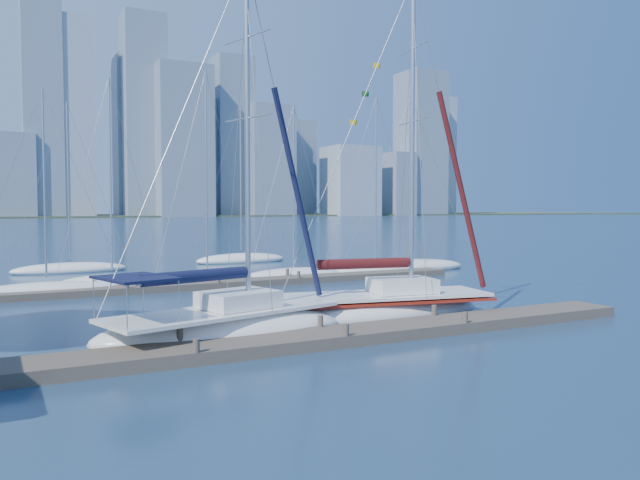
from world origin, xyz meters
TOP-DOWN VIEW (x-y plane):
  - ground at (0.00, 0.00)m, footprint 700.00×700.00m
  - near_dock at (0.00, 0.00)m, footprint 26.00×2.00m
  - far_dock at (2.00, 16.00)m, footprint 30.00×1.80m
  - far_shore at (0.00, 320.00)m, footprint 800.00×100.00m
  - sailboat_navy at (-3.15, 2.11)m, footprint 9.44×5.15m
  - sailboat_maroon at (4.25, 2.98)m, footprint 9.37×4.49m
  - bg_boat_0 at (-7.75, 17.09)m, footprint 8.05×5.01m
  - bg_boat_1 at (-4.12, 19.11)m, footprint 6.64×3.72m
  - bg_boat_2 at (1.25, 18.06)m, footprint 7.21×3.77m
  - bg_boat_3 at (7.00, 17.96)m, footprint 7.32×3.93m
  - bg_boat_4 at (13.29, 18.04)m, footprint 7.68×3.35m
  - bg_boat_5 at (16.49, 18.51)m, footprint 9.78×5.30m
  - bg_boat_6 at (-5.44, 28.79)m, footprint 7.82×2.19m
  - bg_boat_7 at (8.12, 30.69)m, footprint 8.03×5.19m
  - skyline at (24.38, 290.39)m, footprint 503.09×51.31m

SIDE VIEW (x-z plane):
  - ground at x=0.00m, z-range 0.00..0.00m
  - far_shore at x=0.00m, z-range -0.75..0.75m
  - far_dock at x=2.00m, z-range 0.00..0.36m
  - near_dock at x=0.00m, z-range 0.00..0.40m
  - bg_boat_0 at x=-7.75m, z-range -5.29..5.74m
  - bg_boat_3 at x=7.00m, z-range -5.48..5.96m
  - bg_boat_6 at x=-5.44m, z-range -5.90..6.38m
  - bg_boat_2 at x=1.25m, z-range -6.27..6.75m
  - bg_boat_4 at x=13.29m, z-range -6.00..6.50m
  - bg_boat_1 at x=-4.12m, z-range -5.90..6.43m
  - bg_boat_5 at x=16.49m, z-range -6.15..6.69m
  - bg_boat_7 at x=8.12m, z-range -6.56..7.11m
  - sailboat_navy at x=-3.15m, z-range -5.88..7.95m
  - sailboat_maroon at x=4.25m, z-range -6.18..8.37m
  - skyline at x=24.38m, z-range -18.89..90.62m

